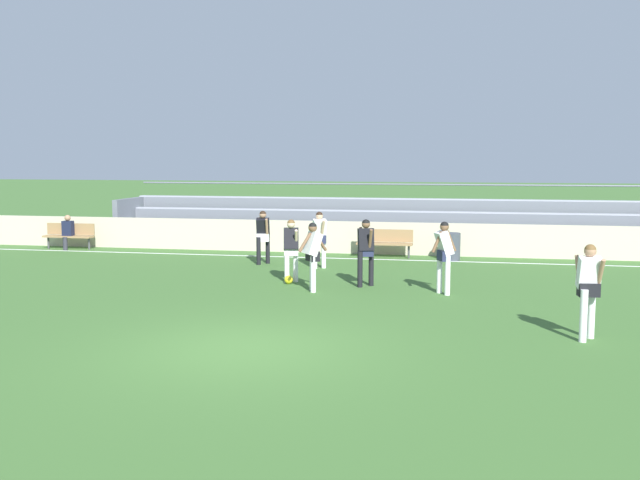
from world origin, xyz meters
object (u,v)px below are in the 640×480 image
Objects in this scene: trash_bin at (451,247)px; player_white_challenging at (313,251)px; player_white_wide_left at (444,251)px; player_white_wide_right at (319,235)px; player_white_trailing_run at (589,283)px; player_dark_overlapping at (366,247)px; player_dark_pressing_high at (291,245)px; bench_near_wall_gap at (69,234)px; player_dark_on_ball at (263,233)px; bleacher_stand at (390,221)px; soccer_ball at (289,280)px; spectator_seated at (67,230)px; bench_centre_sideline at (385,241)px.

player_white_challenging reaches higher than trash_bin.
player_white_challenging is 0.97× the size of player_white_wide_left.
player_white_wide_right is (-0.52, 3.53, -0.01)m from player_white_challenging.
player_white_trailing_run reaches higher than player_dark_overlapping.
player_dark_pressing_high is 0.95× the size of player_white_trailing_run.
bench_near_wall_gap is 14.37m from player_white_wide_left.
player_dark_on_ball is (7.64, -2.13, 0.41)m from bench_near_wall_gap.
bleacher_stand is 11.77× the size of player_white_trailing_run.
trash_bin is 0.53× the size of player_dark_on_ball.
soccer_ball is (-0.81, 0.87, -0.88)m from player_white_challenging.
player_white_trailing_run reaches higher than player_dark_pressing_high.
soccer_ball is (9.18, -5.17, -0.59)m from spectator_seated.
bench_centre_sideline is 3.12m from player_white_wide_right.
bleacher_stand is at bearing 13.90° from bench_near_wall_gap.
player_white_trailing_run is (4.58, -9.75, 0.48)m from bench_centre_sideline.
soccer_ball is at bearing 132.91° from player_white_challenging.
player_white_trailing_run is (15.69, -9.63, 0.33)m from spectator_seated.
player_dark_on_ball is (7.64, -2.02, 0.26)m from spectator_seated.
player_dark_overlapping is at bearing 0.58° from soccer_ball.
bench_centre_sideline is 5.28m from player_dark_overlapping.
spectator_seated is 7.91m from player_dark_on_ball.
spectator_seated is at bearing 165.22° from player_dark_on_ball.
player_dark_on_ball reaches higher than bench_near_wall_gap.
bleacher_stand is 11.72× the size of player_white_wide_left.
trash_bin is (13.23, -0.20, -0.12)m from bench_near_wall_gap.
player_dark_overlapping is (0.13, -7.99, 0.08)m from bleacher_stand.
bleacher_stand is 16.71× the size of spectator_seated.
player_dark_overlapping is at bearing -41.65° from player_dark_on_ball.
bleacher_stand is 5.93m from player_dark_on_ball.
player_dark_on_ball is (-8.05, 7.61, -0.07)m from player_white_trailing_run.
trash_bin is 6.79m from player_white_challenging.
bench_near_wall_gap is 8.18× the size of soccer_ball.
player_white_wide_left reaches higher than player_dark_pressing_high.
bleacher_stand reaches higher than player_dark_overlapping.
bench_centre_sideline is at bearing -88.46° from bleacher_stand.
trash_bin is at bearing -0.38° from spectator_seated.
bleacher_stand is 8.27m from soccer_ball.
spectator_seated is at bearing 156.16° from player_white_wide_left.
player_white_wide_left reaches higher than trash_bin.
player_dark_overlapping is (0.05, -5.26, 0.46)m from bench_centre_sideline.
player_dark_overlapping reaches higher than player_dark_on_ball.
bench_near_wall_gap is 1.06× the size of player_dark_overlapping.
player_white_trailing_run is (4.65, -12.48, 0.10)m from bleacher_stand.
player_white_trailing_run is 1.06× the size of player_dark_on_ball.
player_white_challenging is at bearing -142.84° from player_dark_overlapping.
trash_bin is 0.50× the size of player_white_trailing_run.
player_dark_on_ball is (-3.47, -2.13, 0.41)m from bench_centre_sideline.
player_dark_overlapping is (-4.53, 4.48, -0.02)m from player_white_trailing_run.
player_white_challenging is 4.65m from player_dark_on_ball.
trash_bin reaches higher than soccer_ball.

